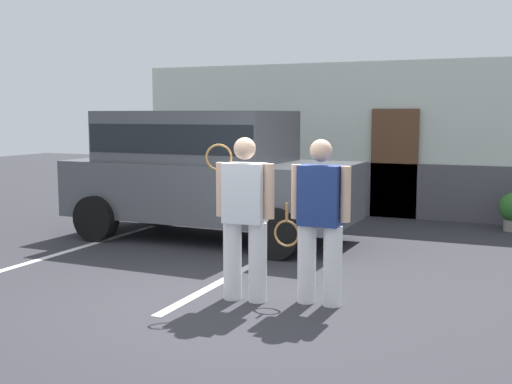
% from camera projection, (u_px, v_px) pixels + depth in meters
% --- Properties ---
extents(ground_plane, '(40.00, 40.00, 0.00)m').
position_uv_depth(ground_plane, '(221.00, 302.00, 6.85)').
color(ground_plane, '#2D2D33').
extents(parking_stripe_0, '(0.12, 4.40, 0.01)m').
position_uv_depth(parking_stripe_0, '(73.00, 250.00, 9.48)').
color(parking_stripe_0, silver).
rests_on(parking_stripe_0, ground_plane).
extents(parking_stripe_1, '(0.12, 4.40, 0.01)m').
position_uv_depth(parking_stripe_1, '(246.00, 268.00, 8.37)').
color(parking_stripe_1, silver).
rests_on(parking_stripe_1, ground_plane).
extents(house_frontage, '(9.82, 0.40, 3.02)m').
position_uv_depth(house_frontage, '(369.00, 144.00, 12.67)').
color(house_frontage, silver).
rests_on(house_frontage, ground_plane).
extents(parked_suv, '(4.64, 2.25, 2.05)m').
position_uv_depth(parked_suv, '(205.00, 168.00, 10.30)').
color(parked_suv, '#4C4F54').
rests_on(parked_suv, ground_plane).
extents(tennis_player_man, '(0.79, 0.30, 1.76)m').
position_uv_depth(tennis_player_man, '(245.00, 216.00, 6.82)').
color(tennis_player_man, white).
rests_on(tennis_player_man, ground_plane).
extents(tennis_player_woman, '(0.90, 0.28, 1.75)m').
position_uv_depth(tennis_player_woman, '(320.00, 220.00, 6.69)').
color(tennis_player_woman, white).
rests_on(tennis_player_woman, ground_plane).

